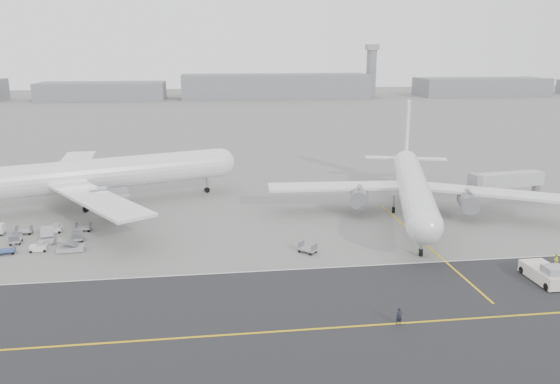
{
  "coord_description": "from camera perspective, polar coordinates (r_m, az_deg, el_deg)",
  "views": [
    {
      "loc": [
        -1.38,
        -67.56,
        27.68
      ],
      "look_at": [
        9.32,
        12.0,
        6.79
      ],
      "focal_mm": 35.0,
      "sensor_mm": 36.0,
      "label": 1
    }
  ],
  "objects": [
    {
      "name": "ground",
      "position": [
        73.02,
        -6.06,
        -7.77
      ],
      "size": [
        700.0,
        700.0,
        0.0
      ],
      "primitive_type": "plane",
      "color": "gray",
      "rests_on": "ground"
    },
    {
      "name": "taxiway",
      "position": [
        57.13,
        -0.27,
        -14.38
      ],
      "size": [
        220.0,
        59.0,
        0.03
      ],
      "color": "#27272A",
      "rests_on": "ground"
    },
    {
      "name": "horizon_buildings",
      "position": [
        330.22,
        -2.21,
        9.77
      ],
      "size": [
        520.0,
        28.0,
        28.0
      ],
      "primitive_type": null,
      "color": "gray",
      "rests_on": "ground"
    },
    {
      "name": "control_tower",
      "position": [
        347.85,
        9.52,
        12.51
      ],
      "size": [
        7.0,
        7.0,
        31.25
      ],
      "color": "gray",
      "rests_on": "ground"
    },
    {
      "name": "airliner_a",
      "position": [
        104.11,
        -19.95,
        1.59
      ],
      "size": [
        56.52,
        55.49,
        20.29
      ],
      "rotation": [
        0.0,
        0.0,
        1.91
      ],
      "color": "white",
      "rests_on": "ground"
    },
    {
      "name": "airliner_b",
      "position": [
        96.7,
        13.69,
        0.66
      ],
      "size": [
        48.76,
        49.76,
        17.68
      ],
      "rotation": [
        0.0,
        0.0,
        -0.3
      ],
      "color": "white",
      "rests_on": "ground"
    },
    {
      "name": "pushback_tug",
      "position": [
        75.3,
        26.07,
        -7.69
      ],
      "size": [
        3.29,
        8.87,
        2.54
      ],
      "rotation": [
        0.0,
        0.0,
        0.01
      ],
      "color": "silver",
      "rests_on": "ground"
    },
    {
      "name": "jet_bridge",
      "position": [
        109.98,
        22.68,
        1.05
      ],
      "size": [
        15.66,
        5.02,
        5.84
      ],
      "rotation": [
        0.0,
        0.0,
        0.14
      ],
      "color": "gray",
      "rests_on": "ground"
    },
    {
      "name": "gse_cluster",
      "position": [
        89.36,
        -24.49,
        -4.82
      ],
      "size": [
        21.9,
        17.42,
        1.83
      ],
      "primitive_type": null,
      "rotation": [
        0.0,
        0.0,
        0.09
      ],
      "color": "#98999D",
      "rests_on": "ground"
    },
    {
      "name": "stray_dolly",
      "position": [
        77.53,
        2.89,
        -6.35
      ],
      "size": [
        2.81,
        2.82,
        1.52
      ],
      "primitive_type": null,
      "rotation": [
        0.0,
        0.0,
        0.78
      ],
      "color": "silver",
      "rests_on": "ground"
    },
    {
      "name": "ground_crew_a",
      "position": [
        59.27,
        12.35,
        -12.57
      ],
      "size": [
        0.73,
        0.51,
        1.93
      ],
      "primitive_type": "imported",
      "rotation": [
        0.0,
        0.0,
        0.07
      ],
      "color": "black",
      "rests_on": "ground"
    },
    {
      "name": "ground_crew_b",
      "position": [
        81.55,
        26.85,
        -6.29
      ],
      "size": [
        0.93,
        0.82,
        1.63
      ],
      "primitive_type": "imported",
      "rotation": [
        0.0,
        0.0,
        3.43
      ],
      "color": "yellow",
      "rests_on": "ground"
    }
  ]
}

